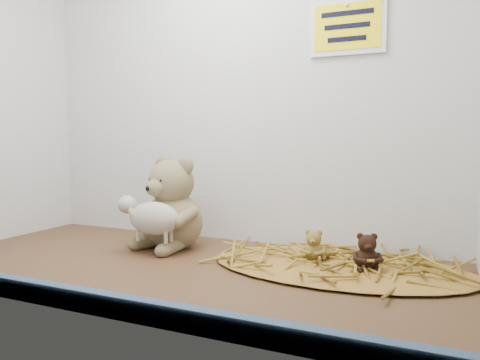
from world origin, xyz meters
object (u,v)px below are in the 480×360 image
at_px(mini_teddy_brown, 367,250).
at_px(toy_lamb, 154,218).
at_px(main_teddy, 173,202).
at_px(mini_teddy_tan, 314,244).

bearing_deg(mini_teddy_brown, toy_lamb, 168.07).
distance_m(main_teddy, mini_teddy_tan, 0.38).
relative_size(toy_lamb, mini_teddy_brown, 2.24).
distance_m(toy_lamb, mini_teddy_brown, 0.50).
distance_m(mini_teddy_tan, mini_teddy_brown, 0.12).
bearing_deg(toy_lamb, mini_teddy_brown, 5.46).
bearing_deg(main_teddy, mini_teddy_tan, 14.27).
height_order(main_teddy, toy_lamb, main_teddy).
xyz_separation_m(toy_lamb, mini_teddy_brown, (0.50, 0.05, -0.04)).
bearing_deg(toy_lamb, main_teddy, 90.00).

